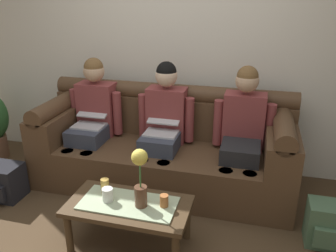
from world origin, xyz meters
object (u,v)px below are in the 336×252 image
object	(u,v)px
coffee_table	(129,209)
flower_vase	(140,176)
person_left	(93,115)
cup_far_center	(105,186)
person_middle	(164,121)
couch	(164,149)
cup_near_left	(164,201)
person_right	(243,129)
cup_near_right	(108,195)
backpack_right	(326,225)
backpack_left	(3,182)

from	to	relation	value
coffee_table	flower_vase	bearing A→B (deg)	-6.81
person_left	cup_far_center	xyz separation A→B (m)	(0.53, -0.91, -0.22)
person_middle	coffee_table	xyz separation A→B (m)	(0.00, -0.99, -0.34)
couch	flower_vase	size ratio (longest dim) A/B	5.49
cup_near_left	person_middle	bearing A→B (deg)	105.49
couch	person_right	bearing A→B (deg)	-0.31
flower_vase	cup_near_right	xyz separation A→B (m)	(-0.26, -0.00, -0.19)
person_right	backpack_right	xyz separation A→B (m)	(0.70, -0.59, -0.49)
person_middle	flower_vase	bearing A→B (deg)	-84.07
flower_vase	cup_near_right	world-z (taller)	flower_vase
cup_near_right	couch	bearing A→B (deg)	81.23
backpack_right	cup_near_left	bearing A→B (deg)	-162.48
couch	person_right	distance (m)	0.80
couch	person_middle	world-z (taller)	person_middle
cup_near_left	cup_far_center	xyz separation A→B (m)	(-0.49, 0.06, 0.01)
person_right	coffee_table	xyz separation A→B (m)	(-0.75, -0.99, -0.34)
backpack_right	backpack_left	size ratio (longest dim) A/B	1.02
cup_far_center	cup_near_left	bearing A→B (deg)	-6.78
person_right	coffee_table	distance (m)	1.29
flower_vase	cup_near_left	distance (m)	0.26
couch	backpack_left	world-z (taller)	couch
person_left	coffee_table	size ratio (longest dim) A/B	1.34
cup_far_center	flower_vase	bearing A→B (deg)	-16.33
cup_near_right	backpack_right	size ratio (longest dim) A/B	0.29
person_middle	cup_near_right	xyz separation A→B (m)	(-0.16, -1.00, -0.23)
couch	person_middle	size ratio (longest dim) A/B	2.02
person_middle	couch	bearing A→B (deg)	90.00
cup_near_right	backpack_left	xyz separation A→B (m)	(-1.23, 0.33, -0.27)
flower_vase	backpack_right	xyz separation A→B (m)	(1.34, 0.41, -0.46)
cup_near_left	flower_vase	bearing A→B (deg)	-167.29
couch	cup_near_right	world-z (taller)	couch
cup_near_right	cup_far_center	size ratio (longest dim) A/B	0.87
couch	backpack_right	distance (m)	1.58
person_middle	coffee_table	distance (m)	1.05
coffee_table	backpack_left	distance (m)	1.43
person_left	cup_near_right	world-z (taller)	person_left
couch	cup_near_right	bearing A→B (deg)	-98.77
person_left	flower_vase	bearing A→B (deg)	-49.63
person_middle	flower_vase	xyz separation A→B (m)	(0.10, -1.00, -0.03)
person_left	cup_near_right	distance (m)	1.19
flower_vase	coffee_table	bearing A→B (deg)	173.19
cup_far_center	backpack_left	size ratio (longest dim) A/B	0.34
cup_near_right	backpack_right	world-z (taller)	cup_near_right
flower_vase	couch	bearing A→B (deg)	95.91
couch	cup_far_center	bearing A→B (deg)	-103.50
person_left	backpack_right	bearing A→B (deg)	-15.16
person_middle	backpack_right	size ratio (longest dim) A/B	3.50
couch	person_left	world-z (taller)	person_left
cup_near_left	couch	bearing A→B (deg)	105.42
person_left	backpack_right	distance (m)	2.32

